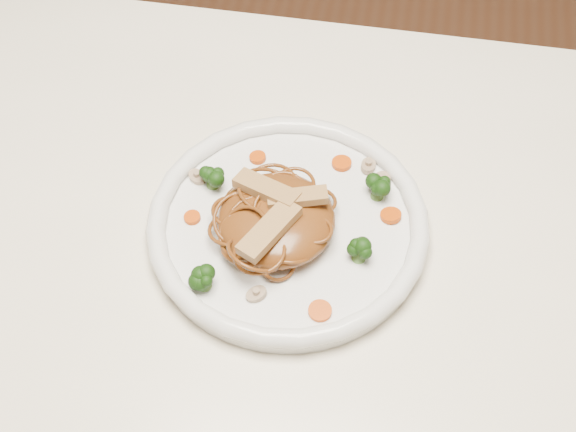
# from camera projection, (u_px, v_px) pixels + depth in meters

# --- Properties ---
(table) EXTENTS (1.20, 0.80, 0.75)m
(table) POSITION_uv_depth(u_px,v_px,m) (276.00, 334.00, 0.90)
(table) COLOR white
(table) RESTS_ON ground
(plate) EXTENTS (0.36, 0.36, 0.02)m
(plate) POSITION_uv_depth(u_px,v_px,m) (288.00, 229.00, 0.85)
(plate) COLOR white
(plate) RESTS_ON table
(noodle_mound) EXTENTS (0.13, 0.13, 0.04)m
(noodle_mound) POSITION_uv_depth(u_px,v_px,m) (276.00, 220.00, 0.83)
(noodle_mound) COLOR brown
(noodle_mound) RESTS_ON plate
(chicken_a) EXTENTS (0.06, 0.03, 0.01)m
(chicken_a) POSITION_uv_depth(u_px,v_px,m) (298.00, 197.00, 0.82)
(chicken_a) COLOR tan
(chicken_a) RESTS_ON noodle_mound
(chicken_b) EXTENTS (0.07, 0.05, 0.01)m
(chicken_b) POSITION_uv_depth(u_px,v_px,m) (267.00, 189.00, 0.82)
(chicken_b) COLOR tan
(chicken_b) RESTS_ON noodle_mound
(chicken_c) EXTENTS (0.06, 0.08, 0.01)m
(chicken_c) POSITION_uv_depth(u_px,v_px,m) (269.00, 230.00, 0.79)
(chicken_c) COLOR tan
(chicken_c) RESTS_ON noodle_mound
(broccoli_0) EXTENTS (0.03, 0.03, 0.03)m
(broccoli_0) POSITION_uv_depth(u_px,v_px,m) (378.00, 187.00, 0.85)
(broccoli_0) COLOR #183B0C
(broccoli_0) RESTS_ON plate
(broccoli_1) EXTENTS (0.03, 0.03, 0.03)m
(broccoli_1) POSITION_uv_depth(u_px,v_px,m) (212.00, 177.00, 0.86)
(broccoli_1) COLOR #183B0C
(broccoli_1) RESTS_ON plate
(broccoli_2) EXTENTS (0.03, 0.03, 0.03)m
(broccoli_2) POSITION_uv_depth(u_px,v_px,m) (204.00, 279.00, 0.79)
(broccoli_2) COLOR #183B0C
(broccoli_2) RESTS_ON plate
(broccoli_3) EXTENTS (0.02, 0.02, 0.03)m
(broccoli_3) POSITION_uv_depth(u_px,v_px,m) (359.00, 251.00, 0.81)
(broccoli_3) COLOR #183B0C
(broccoli_3) RESTS_ON plate
(carrot_0) EXTENTS (0.02, 0.02, 0.00)m
(carrot_0) POSITION_uv_depth(u_px,v_px,m) (342.00, 163.00, 0.89)
(carrot_0) COLOR #D54407
(carrot_0) RESTS_ON plate
(carrot_1) EXTENTS (0.02, 0.02, 0.00)m
(carrot_1) POSITION_uv_depth(u_px,v_px,m) (192.00, 217.00, 0.85)
(carrot_1) COLOR #D54407
(carrot_1) RESTS_ON plate
(carrot_2) EXTENTS (0.03, 0.03, 0.00)m
(carrot_2) POSITION_uv_depth(u_px,v_px,m) (391.00, 215.00, 0.85)
(carrot_2) COLOR #D54407
(carrot_2) RESTS_ON plate
(carrot_3) EXTENTS (0.02, 0.02, 0.00)m
(carrot_3) POSITION_uv_depth(u_px,v_px,m) (258.00, 157.00, 0.89)
(carrot_3) COLOR #D54407
(carrot_3) RESTS_ON plate
(carrot_4) EXTENTS (0.02, 0.02, 0.00)m
(carrot_4) POSITION_uv_depth(u_px,v_px,m) (320.00, 311.00, 0.78)
(carrot_4) COLOR #D54407
(carrot_4) RESTS_ON plate
(mushroom_0) EXTENTS (0.03, 0.03, 0.01)m
(mushroom_0) POSITION_uv_depth(u_px,v_px,m) (256.00, 294.00, 0.79)
(mushroom_0) COLOR tan
(mushroom_0) RESTS_ON plate
(mushroom_1) EXTENTS (0.03, 0.03, 0.01)m
(mushroom_1) POSITION_uv_depth(u_px,v_px,m) (382.00, 181.00, 0.87)
(mushroom_1) COLOR tan
(mushroom_1) RESTS_ON plate
(mushroom_2) EXTENTS (0.03, 0.03, 0.01)m
(mushroom_2) POSITION_uv_depth(u_px,v_px,m) (197.00, 177.00, 0.88)
(mushroom_2) COLOR tan
(mushroom_2) RESTS_ON plate
(mushroom_3) EXTENTS (0.02, 0.02, 0.01)m
(mushroom_3) POSITION_uv_depth(u_px,v_px,m) (368.00, 166.00, 0.89)
(mushroom_3) COLOR tan
(mushroom_3) RESTS_ON plate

